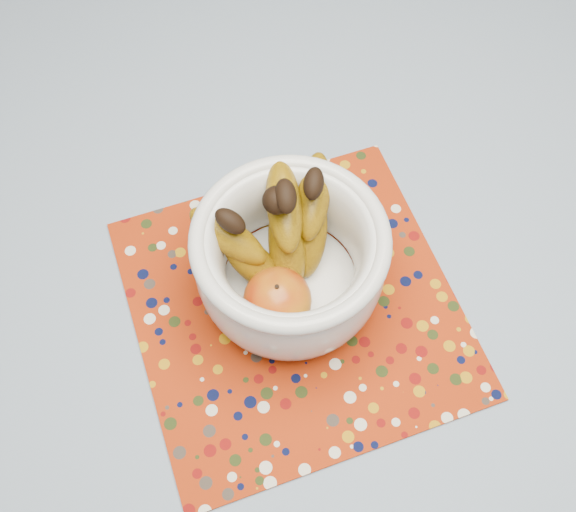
# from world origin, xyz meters

# --- Properties ---
(table) EXTENTS (1.20, 1.20, 0.75)m
(table) POSITION_xyz_m (0.00, 0.00, 0.67)
(table) COLOR brown
(table) RESTS_ON ground
(tablecloth) EXTENTS (1.32, 1.32, 0.01)m
(tablecloth) POSITION_xyz_m (0.00, 0.00, 0.76)
(tablecloth) COLOR slate
(tablecloth) RESTS_ON table
(placemat) EXTENTS (0.44, 0.44, 0.00)m
(placemat) POSITION_xyz_m (-0.05, -0.06, 0.76)
(placemat) COLOR #952508
(placemat) RESTS_ON tablecloth
(fruit_bowl) EXTENTS (0.26, 0.23, 0.18)m
(fruit_bowl) POSITION_xyz_m (-0.05, -0.02, 0.84)
(fruit_bowl) COLOR silver
(fruit_bowl) RESTS_ON placemat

